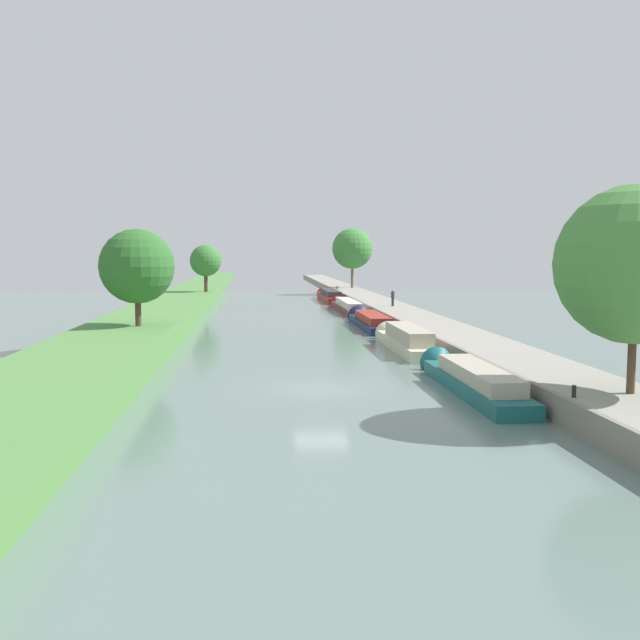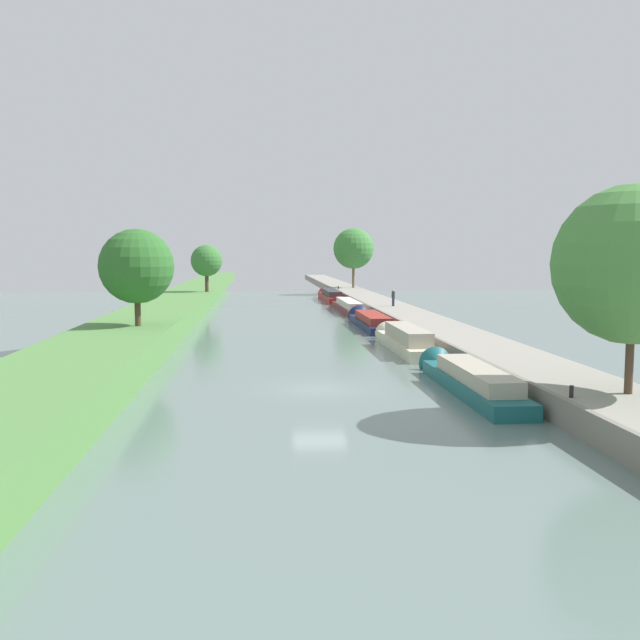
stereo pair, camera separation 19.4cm
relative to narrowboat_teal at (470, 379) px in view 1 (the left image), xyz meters
name	(u,v)px [view 1 (the left image)]	position (x,y,z in m)	size (l,w,h in m)	color
ground_plane	(321,389)	(-6.78, 1.01, -0.54)	(160.00, 160.00, 0.00)	slate
left_grassy_bank	(72,375)	(-18.07, 1.01, 0.29)	(6.00, 260.00, 1.65)	#518442
right_towpath	(537,374)	(3.61, 1.01, -0.01)	(4.20, 260.00, 1.05)	gray
stone_quay	(492,374)	(1.38, 1.01, 0.01)	(0.25, 260.00, 1.10)	gray
narrowboat_teal	(470,379)	(0.00, 0.00, 0.00)	(1.90, 12.26, 1.89)	#195B60
narrowboat_cream	(405,340)	(-0.12, 13.57, 0.11)	(1.88, 12.06, 2.14)	beige
narrowboat_navy	(369,321)	(-0.10, 27.83, -0.05)	(2.15, 13.58, 2.04)	#141E42
narrowboat_maroon	(347,306)	(-0.04, 43.21, -0.01)	(1.81, 16.64, 1.85)	maroon
narrowboat_red	(329,296)	(-0.15, 60.14, 0.07)	(1.98, 16.12, 2.02)	maroon
tree_rightbank_near	(636,265)	(4.26, -6.18, 5.36)	(5.96, 5.96, 7.83)	#4C3828
tree_rightbank_midnear	(352,249)	(4.56, 72.12, 6.32)	(6.03, 6.03, 8.83)	brown
tree_leftbank_downstream	(137,266)	(-17.27, 14.21, 4.91)	(4.74, 4.74, 6.18)	#4C3828
tree_leftbank_upstream	(206,261)	(-15.68, 52.46, 4.78)	(3.72, 3.72, 5.55)	#4C3828
person_walking	(393,297)	(3.64, 36.47, 1.38)	(0.34, 0.34, 1.66)	#282D42
mooring_bollard_near	(574,391)	(1.81, -6.69, 0.74)	(0.16, 0.16, 0.45)	black
mooring_bollard_far	(337,288)	(1.81, 67.93, 0.74)	(0.16, 0.16, 0.45)	black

